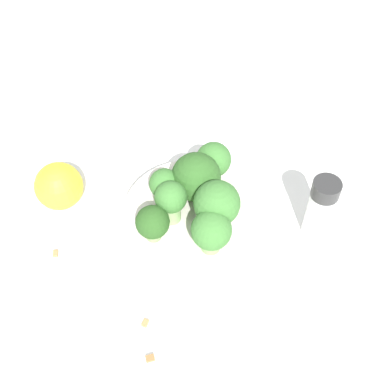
# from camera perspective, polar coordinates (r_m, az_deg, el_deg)

# --- Properties ---
(ground_plane) EXTENTS (3.00, 3.00, 0.00)m
(ground_plane) POSITION_cam_1_polar(r_m,az_deg,el_deg) (0.62, 0.00, -4.43)
(ground_plane) COLOR white
(bowl) EXTENTS (0.15, 0.15, 0.04)m
(bowl) POSITION_cam_1_polar(r_m,az_deg,el_deg) (0.60, 0.00, -3.22)
(bowl) COLOR silver
(bowl) RESTS_ON ground_plane
(broccoli_floret_0) EXTENTS (0.05, 0.05, 0.06)m
(broccoli_floret_0) POSITION_cam_1_polar(r_m,az_deg,el_deg) (0.57, 0.44, 1.58)
(broccoli_floret_0) COLOR #7A9E5B
(broccoli_floret_0) RESTS_ON bowl
(broccoli_floret_1) EXTENTS (0.03, 0.03, 0.05)m
(broccoli_floret_1) POSITION_cam_1_polar(r_m,az_deg,el_deg) (0.55, -2.26, -0.87)
(broccoli_floret_1) COLOR #8EB770
(broccoli_floret_1) RESTS_ON bowl
(broccoli_floret_2) EXTENTS (0.04, 0.04, 0.05)m
(broccoli_floret_2) POSITION_cam_1_polar(r_m,az_deg,el_deg) (0.53, 2.07, -4.22)
(broccoli_floret_2) COLOR #84AD66
(broccoli_floret_2) RESTS_ON bowl
(broccoli_floret_3) EXTENTS (0.04, 0.04, 0.04)m
(broccoli_floret_3) POSITION_cam_1_polar(r_m,az_deg,el_deg) (0.54, -4.22, -3.32)
(broccoli_floret_3) COLOR #84AD66
(broccoli_floret_3) RESTS_ON bowl
(broccoli_floret_4) EXTENTS (0.05, 0.05, 0.06)m
(broccoli_floret_4) POSITION_cam_1_polar(r_m,az_deg,el_deg) (0.54, 2.67, -1.27)
(broccoli_floret_4) COLOR #7A9E5B
(broccoli_floret_4) RESTS_ON bowl
(broccoli_floret_5) EXTENTS (0.03, 0.03, 0.04)m
(broccoli_floret_5) POSITION_cam_1_polar(r_m,az_deg,el_deg) (0.57, -2.95, 0.74)
(broccoli_floret_5) COLOR #7A9E5B
(broccoli_floret_5) RESTS_ON bowl
(broccoli_floret_6) EXTENTS (0.04, 0.04, 0.05)m
(broccoli_floret_6) POSITION_cam_1_polar(r_m,az_deg,el_deg) (0.59, 2.07, 3.48)
(broccoli_floret_6) COLOR #7A9E5B
(broccoli_floret_6) RESTS_ON bowl
(pepper_shaker) EXTENTS (0.03, 0.03, 0.08)m
(pepper_shaker) POSITION_cam_1_polar(r_m,az_deg,el_deg) (0.60, 13.55, -1.68)
(pepper_shaker) COLOR silver
(pepper_shaker) RESTS_ON ground_plane
(lemon_wedge) EXTENTS (0.06, 0.06, 0.06)m
(lemon_wedge) POSITION_cam_1_polar(r_m,az_deg,el_deg) (0.64, -14.01, 0.62)
(lemon_wedge) COLOR yellow
(lemon_wedge) RESTS_ON ground_plane
(almond_crumb_0) EXTENTS (0.01, 0.01, 0.01)m
(almond_crumb_0) POSITION_cam_1_polar(r_m,az_deg,el_deg) (0.54, -4.50, -17.18)
(almond_crumb_0) COLOR olive
(almond_crumb_0) RESTS_ON ground_plane
(almond_crumb_1) EXTENTS (0.01, 0.01, 0.01)m
(almond_crumb_1) POSITION_cam_1_polar(r_m,az_deg,el_deg) (0.67, -1.72, 2.07)
(almond_crumb_1) COLOR olive
(almond_crumb_1) RESTS_ON ground_plane
(almond_crumb_2) EXTENTS (0.01, 0.01, 0.01)m
(almond_crumb_2) POSITION_cam_1_polar(r_m,az_deg,el_deg) (0.56, -5.02, -13.66)
(almond_crumb_2) COLOR #AD7F4C
(almond_crumb_2) RESTS_ON ground_plane
(almond_crumb_3) EXTENTS (0.01, 0.01, 0.01)m
(almond_crumb_3) POSITION_cam_1_polar(r_m,az_deg,el_deg) (0.67, 3.08, 2.22)
(almond_crumb_3) COLOR tan
(almond_crumb_3) RESTS_ON ground_plane
(almond_crumb_4) EXTENTS (0.01, 0.01, 0.01)m
(almond_crumb_4) POSITION_cam_1_polar(r_m,az_deg,el_deg) (0.62, -14.38, -6.27)
(almond_crumb_4) COLOR #AD7F4C
(almond_crumb_4) RESTS_ON ground_plane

